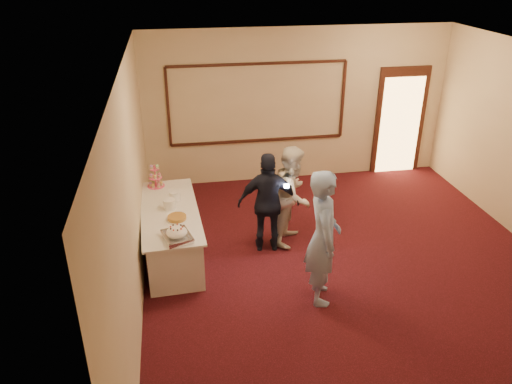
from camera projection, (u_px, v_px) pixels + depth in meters
floor at (353, 272)px, 7.29m from camera, size 7.00×7.00×0.00m
room_walls at (366, 142)px, 6.40m from camera, size 6.04×7.04×3.02m
wall_molding at (258, 103)px, 9.54m from camera, size 3.45×0.04×1.55m
doorway at (400, 121)px, 10.21m from camera, size 1.05×0.07×2.20m
buffet_table at (171, 233)px, 7.55m from camera, size 0.95×2.21×0.77m
pavlova_tray at (177, 234)px, 6.62m from camera, size 0.44×0.51×0.18m
cupcake_stand at (155, 178)px, 8.07m from camera, size 0.28×0.28×0.41m
plate_stack_a at (169, 204)px, 7.39m from camera, size 0.19×0.19×0.16m
plate_stack_b at (175, 196)px, 7.66m from camera, size 0.18×0.18×0.15m
tart at (177, 218)px, 7.11m from camera, size 0.31×0.31×0.06m
man at (323, 238)px, 6.37m from camera, size 0.54×0.74×1.86m
woman at (293, 195)px, 7.77m from camera, size 0.91×0.97×1.60m
guest at (269, 203)px, 7.54m from camera, size 0.98×0.52×1.59m
camera_flash at (287, 186)px, 7.26m from camera, size 0.08×0.06×0.05m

